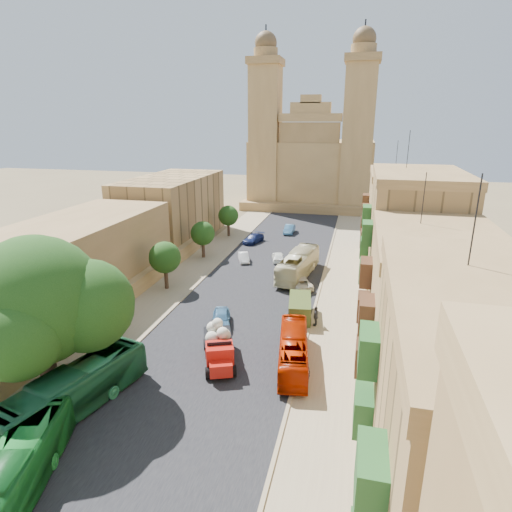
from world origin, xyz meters
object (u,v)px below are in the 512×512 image
at_px(church, 312,162).
at_px(car_dkblue, 253,239).
at_px(olive_pickup, 300,308).
at_px(bus_red_east, 293,350).
at_px(car_blue_a, 221,318).
at_px(car_white_b, 278,257).
at_px(ficus_tree, 39,305).
at_px(street_tree_d, 228,216).
at_px(bus_green_north, 74,391).
at_px(car_white_a, 244,257).
at_px(car_cream, 300,282).
at_px(bus_cream_east, 298,264).
at_px(street_tree_b, 165,258).
at_px(bus_green_south, 13,476).
at_px(car_blue_b, 289,229).
at_px(pedestrian_c, 316,316).
at_px(pedestrian_a, 306,372).
at_px(street_tree_a, 105,305).
at_px(red_truck, 219,345).

height_order(church, car_dkblue, church).
relative_size(olive_pickup, bus_red_east, 0.55).
distance_m(car_blue_a, car_white_b, 20.09).
bearing_deg(ficus_tree, street_tree_d, 90.78).
height_order(bus_green_north, car_white_a, bus_green_north).
relative_size(bus_green_north, car_dkblue, 2.44).
relative_size(church, car_cream, 8.02).
bearing_deg(car_white_a, bus_cream_east, -49.10).
height_order(bus_green_north, car_cream, bus_green_north).
bearing_deg(street_tree_b, bus_green_south, -80.18).
distance_m(street_tree_d, car_blue_b, 10.71).
bearing_deg(ficus_tree, pedestrian_c, 40.89).
relative_size(bus_cream_east, car_blue_a, 2.67).
xyz_separation_m(car_white_b, pedestrian_a, (7.29, -27.18, 0.12)).
xyz_separation_m(street_tree_b, bus_cream_east, (14.00, 7.44, -2.14)).
bearing_deg(car_dkblue, bus_red_east, -54.61).
relative_size(bus_green_north, car_white_b, 2.87).
height_order(bus_red_east, car_cream, bus_red_east).
relative_size(car_white_a, car_blue_b, 0.83).
height_order(street_tree_a, pedestrian_a, street_tree_a).
xyz_separation_m(street_tree_d, car_cream, (14.75, -20.14, -2.79)).
relative_size(bus_red_east, car_blue_b, 2.10).
bearing_deg(street_tree_d, bus_green_south, -84.66).
bearing_deg(pedestrian_a, bus_cream_east, -71.50).
bearing_deg(bus_cream_east, car_cream, 109.65).
bearing_deg(car_blue_b, car_blue_a, -91.13).
height_order(car_dkblue, pedestrian_a, pedestrian_a).
xyz_separation_m(street_tree_b, bus_red_east, (16.50, -12.50, -2.43)).
bearing_deg(car_blue_a, church, 72.53).
bearing_deg(street_tree_b, ficus_tree, -88.28).
bearing_deg(bus_red_east, car_white_a, -74.63).
bearing_deg(car_blue_b, car_white_a, -102.28).
xyz_separation_m(red_truck, car_white_b, (-0.23, 26.13, -0.83)).
bearing_deg(car_white_a, bus_red_east, -88.31).
distance_m(bus_green_north, car_white_a, 33.08).
height_order(olive_pickup, pedestrian_c, olive_pickup).
distance_m(red_truck, bus_green_north, 10.74).
bearing_deg(bus_cream_east, car_dkblue, -48.46).
xyz_separation_m(ficus_tree, car_blue_b, (8.90, 48.13, -6.00)).
distance_m(car_cream, car_dkblue, 19.66).
height_order(street_tree_a, car_cream, street_tree_a).
height_order(bus_green_south, car_blue_b, bus_green_south).
height_order(bus_red_east, pedestrian_c, bus_red_east).
xyz_separation_m(street_tree_a, street_tree_b, (0.00, 12.00, 0.55)).
height_order(church, pedestrian_a, church).
relative_size(street_tree_d, red_truck, 0.84).
bearing_deg(car_white_b, car_dkblue, -71.04).
bearing_deg(car_blue_b, bus_cream_east, -77.95).
bearing_deg(bus_red_east, bus_cream_east, -91.15).
distance_m(street_tree_a, pedestrian_c, 18.84).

